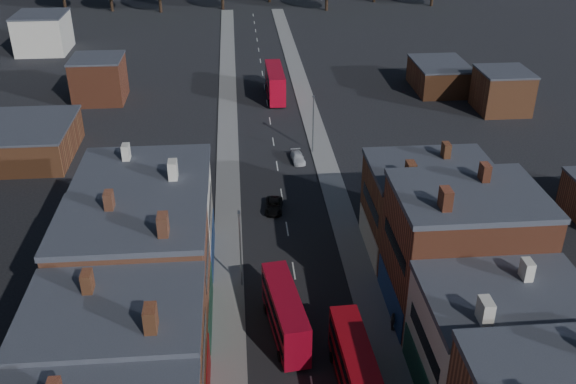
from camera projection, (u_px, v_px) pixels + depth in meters
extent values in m
cube|color=gray|center=(228.00, 189.00, 78.98)|extent=(3.00, 200.00, 0.12)
cube|color=gray|center=(332.00, 185.00, 79.95)|extent=(3.00, 200.00, 0.12)
cylinder|color=slate|center=(240.00, 251.00, 59.65)|extent=(0.16, 0.16, 8.00)
cube|color=slate|center=(239.00, 213.00, 57.76)|extent=(0.25, 0.70, 0.25)
cylinder|color=slate|center=(313.00, 125.00, 86.78)|extent=(0.16, 0.16, 8.00)
cube|color=slate|center=(314.00, 97.00, 84.89)|extent=(0.25, 0.70, 0.25)
cube|color=#A1091D|center=(285.00, 313.00, 54.33)|extent=(3.50, 10.03, 3.93)
cube|color=black|center=(285.00, 320.00, 54.69)|extent=(3.46, 9.26, 0.80)
cube|color=black|center=(285.00, 304.00, 53.89)|extent=(3.46, 9.26, 0.80)
cylinder|color=black|center=(280.00, 356.00, 52.28)|extent=(0.38, 0.92, 0.89)
cylinder|color=black|center=(306.00, 352.00, 52.70)|extent=(0.38, 0.92, 0.89)
cylinder|color=black|center=(266.00, 309.00, 57.69)|extent=(0.38, 0.92, 0.89)
cylinder|color=black|center=(290.00, 306.00, 58.11)|extent=(0.38, 0.92, 0.89)
cube|color=#A00912|center=(355.00, 367.00, 48.65)|extent=(2.64, 9.97, 3.96)
cube|color=black|center=(355.00, 374.00, 49.01)|extent=(2.66, 9.19, 0.81)
cube|color=black|center=(356.00, 357.00, 48.20)|extent=(2.66, 9.19, 0.81)
cylinder|color=black|center=(332.00, 357.00, 52.17)|extent=(0.30, 0.91, 0.90)
cylinder|color=black|center=(359.00, 355.00, 52.41)|extent=(0.30, 0.91, 0.90)
cube|color=#A6071B|center=(275.00, 83.00, 106.84)|extent=(2.75, 11.55, 4.61)
cube|color=black|center=(275.00, 88.00, 107.26)|extent=(2.80, 10.63, 0.94)
cube|color=black|center=(275.00, 76.00, 106.32)|extent=(2.80, 10.63, 0.94)
cylinder|color=black|center=(269.00, 103.00, 104.51)|extent=(0.33, 1.05, 1.05)
cylinder|color=black|center=(285.00, 102.00, 104.73)|extent=(0.33, 1.05, 1.05)
cylinder|color=black|center=(266.00, 88.00, 110.98)|extent=(0.33, 1.05, 1.05)
cylinder|color=black|center=(281.00, 87.00, 111.20)|extent=(0.33, 1.05, 1.05)
imported|color=black|center=(274.00, 206.00, 74.11)|extent=(2.41, 4.42, 1.18)
imported|color=white|center=(298.00, 158.00, 85.77)|extent=(1.92, 4.04, 1.14)
imported|color=#57534B|center=(393.00, 321.00, 55.31)|extent=(0.60, 1.08, 1.76)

